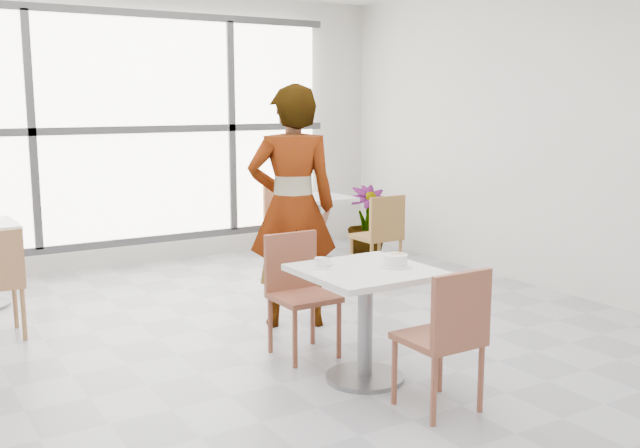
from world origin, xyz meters
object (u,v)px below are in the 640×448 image
bg_chair_right_near (381,231)px  plant_right (367,221)px  bg_table_right (316,220)px  bg_chair_right_far (284,211)px  main_table (365,303)px  chair_far (298,285)px  oatmeal_bowl (395,260)px  coffee_cup (321,263)px  person (292,207)px  chair_near (448,331)px

bg_chair_right_near → plant_right: bearing=-118.5°
bg_table_right → bg_chair_right_far: bearing=94.2°
main_table → chair_far: 0.70m
oatmeal_bowl → bg_chair_right_near: bg_chair_right_near is taller
coffee_cup → bg_chair_right_near: bg_chair_right_near is taller
person → plant_right: 2.84m
oatmeal_bowl → plant_right: size_ratio=0.25×
chair_far → main_table: bearing=-81.7°
main_table → oatmeal_bowl: size_ratio=3.81×
chair_near → coffee_cup: bearing=-67.9°
chair_far → person: (0.30, 0.60, 0.47)m
coffee_cup → bg_chair_right_far: bg_chair_right_far is taller
chair_near → chair_far: 1.39m
chair_near → oatmeal_bowl: 0.69m
bg_chair_right_far → plant_right: bearing=-43.5°
main_table → oatmeal_bowl: oatmeal_bowl is taller
chair_near → bg_table_right: bearing=-111.0°
chair_near → chair_far: same height
coffee_cup → bg_chair_right_far: bearing=64.4°
coffee_cup → bg_table_right: bearing=58.9°
bg_table_right → bg_chair_right_near: (0.14, -1.03, 0.01)m
coffee_cup → bg_chair_right_far: (1.77, 3.69, -0.28)m
oatmeal_bowl → bg_table_right: oatmeal_bowl is taller
person → bg_chair_right_far: person is taller
coffee_cup → person: (0.43, 1.13, 0.19)m
oatmeal_bowl → bg_chair_right_near: (1.53, 2.21, -0.29)m
bg_chair_right_near → plant_right: bg_chair_right_near is taller
coffee_cup → chair_near: bearing=-67.9°
person → bg_chair_right_near: size_ratio=2.23×
bg_table_right → plant_right: size_ratio=0.91×
chair_far → bg_chair_right_far: size_ratio=1.00×
bg_chair_right_near → bg_chair_right_far: same height
coffee_cup → person: size_ratio=0.08×
person → plant_right: person is taller
bg_table_right → bg_chair_right_far: size_ratio=0.86×
chair_far → bg_table_right: size_ratio=1.16×
oatmeal_bowl → plant_right: bearing=57.2°
main_table → chair_near: bearing=-81.3°
bg_table_right → chair_near: bearing=-111.0°
main_table → bg_chair_right_far: 4.14m
chair_near → oatmeal_bowl: chair_near is taller
chair_far → plant_right: bearing=46.1°
person → coffee_cup: bearing=92.6°
oatmeal_bowl → coffee_cup: 0.48m
bg_chair_right_near → chair_far: bearing=38.7°
oatmeal_bowl → bg_chair_right_far: 4.14m
bg_chair_right_near → coffee_cup: bearing=45.5°
bg_chair_right_near → plant_right: (0.54, 1.00, -0.09)m
bg_chair_right_near → plant_right: size_ratio=1.05×
coffee_cup → bg_chair_right_near: bearing=45.5°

